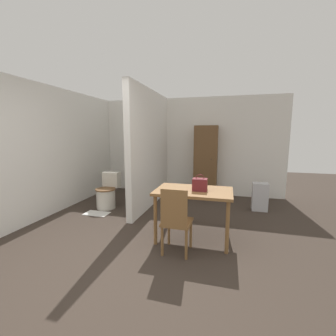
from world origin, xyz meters
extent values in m
plane|color=#382D26|center=(0.00, 0.00, 0.00)|extent=(16.00, 16.00, 0.00)
cube|color=white|center=(0.00, 3.74, 1.25)|extent=(5.21, 0.12, 2.50)
cube|color=white|center=(-2.17, 1.84, 1.25)|extent=(0.12, 4.68, 2.50)
cube|color=white|center=(-0.43, 2.50, 1.25)|extent=(0.12, 2.36, 2.50)
cube|color=brown|center=(0.75, 1.02, 0.75)|extent=(1.12, 0.72, 0.04)
cylinder|color=brown|center=(0.25, 0.73, 0.36)|extent=(0.05, 0.05, 0.73)
cylinder|color=brown|center=(1.25, 0.73, 0.36)|extent=(0.05, 0.05, 0.73)
cylinder|color=brown|center=(0.25, 1.32, 0.36)|extent=(0.05, 0.05, 0.73)
cylinder|color=brown|center=(1.25, 1.32, 0.36)|extent=(0.05, 0.05, 0.73)
cube|color=brown|center=(0.60, 0.61, 0.41)|extent=(0.39, 0.39, 0.04)
cube|color=brown|center=(0.59, 0.43, 0.67)|extent=(0.34, 0.04, 0.47)
cylinder|color=brown|center=(0.44, 0.77, 0.20)|extent=(0.04, 0.04, 0.40)
cylinder|color=brown|center=(0.76, 0.77, 0.20)|extent=(0.04, 0.04, 0.40)
cylinder|color=brown|center=(0.44, 0.45, 0.20)|extent=(0.04, 0.04, 0.40)
cylinder|color=brown|center=(0.75, 0.45, 0.20)|extent=(0.04, 0.04, 0.40)
cylinder|color=silver|center=(-1.27, 1.97, 0.20)|extent=(0.40, 0.40, 0.40)
cylinder|color=brown|center=(-1.27, 1.97, 0.42)|extent=(0.42, 0.42, 0.02)
cube|color=silver|center=(-1.27, 2.23, 0.57)|extent=(0.36, 0.18, 0.34)
cube|color=maroon|center=(0.84, 1.00, 0.86)|extent=(0.21, 0.15, 0.18)
torus|color=maroon|center=(0.84, 1.00, 0.94)|extent=(0.13, 0.01, 0.13)
cube|color=brown|center=(0.68, 3.46, 0.89)|extent=(0.56, 0.40, 1.78)
sphere|color=black|center=(0.84, 3.25, 0.98)|extent=(0.02, 0.02, 0.02)
cube|color=silver|center=(-1.27, 1.60, 0.01)|extent=(0.49, 0.28, 0.01)
cube|color=#BCBCC1|center=(1.89, 2.67, 0.29)|extent=(0.31, 0.22, 0.58)
camera|label=1|loc=(1.22, -2.18, 1.58)|focal=24.00mm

